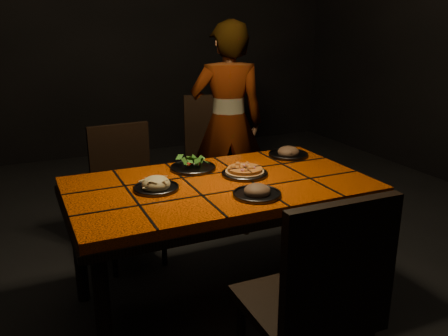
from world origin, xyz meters
name	(u,v)px	position (x,y,z in m)	size (l,w,h in m)	color
room_shell	(219,38)	(0.00, 0.00, 1.50)	(6.04, 7.04, 3.08)	black
dining_table	(220,196)	(0.00, 0.00, 0.67)	(1.62, 0.92, 0.75)	#EC5207
chair_near	(318,298)	(0.00, -0.93, 0.58)	(0.46, 0.46, 1.02)	black
chair_far_left	(125,184)	(-0.34, 0.81, 0.53)	(0.44, 0.44, 0.92)	black
chair_far_right	(216,152)	(0.45, 1.09, 0.59)	(0.56, 0.56, 1.02)	black
diner	(228,124)	(0.58, 1.15, 0.80)	(0.58, 0.38, 1.59)	brown
plate_pizza	(245,172)	(0.18, 0.05, 0.77)	(0.26, 0.26, 0.04)	#333338
plate_pasta	(156,186)	(-0.34, 0.03, 0.77)	(0.24, 0.24, 0.08)	#333338
plate_salad	(193,165)	(-0.05, 0.27, 0.78)	(0.27, 0.27, 0.07)	#333338
plate_mushroom_a	(257,192)	(0.09, -0.27, 0.77)	(0.24, 0.24, 0.08)	#333338
plate_mushroom_b	(288,153)	(0.61, 0.29, 0.77)	(0.25, 0.25, 0.08)	#333338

